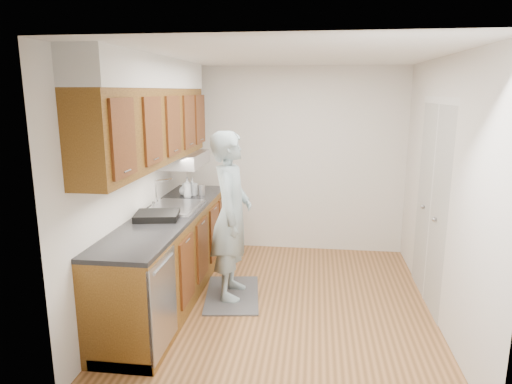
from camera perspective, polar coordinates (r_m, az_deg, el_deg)
floor at (r=4.93m, az=3.34°, el=-13.65°), size 3.50×3.50×0.00m
ceiling at (r=4.44m, az=3.76°, el=16.70°), size 3.50×3.50×0.00m
wall_left at (r=4.86m, az=-14.40°, el=1.16°), size 0.02×3.50×2.50m
wall_right at (r=4.67m, az=22.22°, el=0.17°), size 0.02×3.50×2.50m
wall_back at (r=6.24m, az=4.66°, el=3.97°), size 3.00×0.02×2.50m
counter at (r=4.96m, az=-10.68°, el=-7.57°), size 0.64×2.80×1.30m
upper_cabinets at (r=4.76m, az=-12.75°, el=9.51°), size 0.47×2.80×1.21m
closet_door at (r=5.00m, az=21.03°, el=-1.62°), size 0.02×1.22×2.05m
floor_mat at (r=5.09m, az=-2.98°, el=-12.68°), size 0.69×1.02×0.02m
person at (r=4.75m, az=-3.12°, el=-1.58°), size 0.49×0.72×2.00m
soap_bottle_a at (r=5.43m, az=-8.59°, el=0.56°), size 0.11×0.11×0.25m
soap_bottle_b at (r=5.55m, az=-7.97°, el=0.67°), size 0.11×0.11×0.21m
soap_bottle_c at (r=5.58m, az=-9.02°, el=0.40°), size 0.16×0.16×0.15m
steel_can at (r=5.53m, az=-6.80°, el=0.21°), size 0.09×0.09×0.13m
dish_rack at (r=4.60m, az=-12.27°, el=-2.91°), size 0.47×0.42×0.07m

